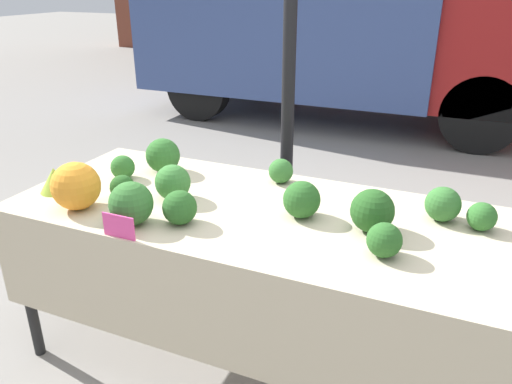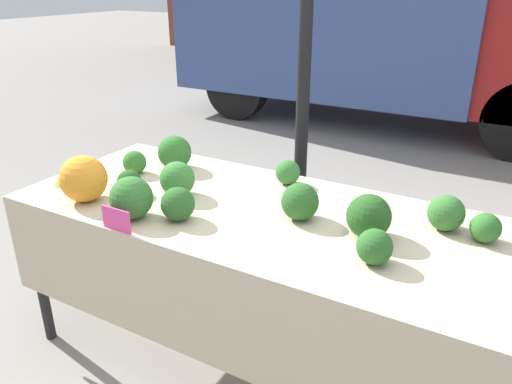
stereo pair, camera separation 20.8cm
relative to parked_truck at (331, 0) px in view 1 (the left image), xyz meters
The scene contains 19 objects.
ground_plane 4.86m from the parked_truck, 77.95° to the right, with size 40.00×40.00×0.00m, color gray.
tent_pole 3.92m from the parked_truck, 77.55° to the right, with size 0.07×0.07×2.46m.
parked_truck is the anchor object (origin of this frame).
market_table 4.76m from the parked_truck, 78.12° to the right, with size 2.12×0.89×0.81m.
orange_cauliflower 4.87m from the parked_truck, 86.78° to the right, with size 0.20×0.20×0.20m.
romanesco_head 4.76m from the parked_truck, 89.38° to the right, with size 0.14×0.14×0.11m.
broccoli_head_0 4.69m from the parked_truck, 68.64° to the right, with size 0.14×0.14×0.14m.
broccoli_head_1 4.80m from the parked_truck, 72.23° to the right, with size 0.17×0.17×0.17m.
broccoli_head_2 4.36m from the parked_truck, 85.18° to the right, with size 0.17×0.17×0.17m.
broccoli_head_3 4.99m from the parked_truck, 72.00° to the right, with size 0.13×0.13×0.13m.
broccoli_head_4 4.36m from the parked_truck, 77.20° to the right, with size 0.12×0.12×0.12m.
broccoli_head_5 4.77m from the parked_truck, 67.11° to the right, with size 0.11×0.11×0.11m.
broccoli_head_6 4.92m from the parked_truck, 83.31° to the right, with size 0.18×0.18×0.18m.
broccoli_head_7 4.87m from the parked_truck, 81.16° to the right, with size 0.14×0.14×0.14m.
broccoli_head_8 4.66m from the parked_truck, 82.67° to the right, with size 0.16×0.16×0.16m.
broccoli_head_9 4.52m from the parked_truck, 86.99° to the right, with size 0.12×0.12×0.12m.
broccoli_head_10 4.71m from the parked_truck, 75.56° to the right, with size 0.15×0.15×0.15m.
broccoli_head_11 4.73m from the parked_truck, 85.28° to the right, with size 0.11×0.11×0.11m.
price_sign 5.04m from the parked_truck, 83.17° to the right, with size 0.14×0.01×0.09m.
Camera 1 is at (0.76, -1.75, 1.71)m, focal length 35.00 mm.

